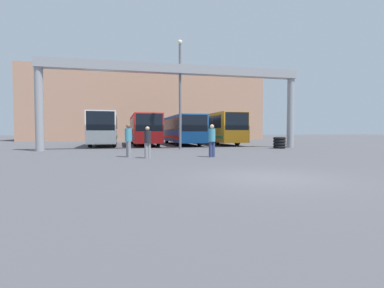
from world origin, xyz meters
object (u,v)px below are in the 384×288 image
(pedestrian_mid_right, at_px, (148,141))
(tire_stack, at_px, (279,143))
(bus_slot_2, at_px, (182,128))
(pedestrian_near_right, at_px, (212,140))
(bus_slot_3, at_px, (217,127))
(bus_slot_0, at_px, (104,127))
(lamp_post, at_px, (180,90))
(pedestrian_near_center, at_px, (128,140))
(bus_slot_1, at_px, (144,128))

(pedestrian_mid_right, distance_m, tire_stack, 13.31)
(bus_slot_2, distance_m, pedestrian_near_right, 15.89)
(pedestrian_near_right, bearing_deg, bus_slot_3, 56.93)
(bus_slot_0, xyz_separation_m, bus_slot_2, (8.06, 0.36, -0.11))
(pedestrian_near_right, height_order, lamp_post, lamp_post)
(bus_slot_3, xyz_separation_m, tire_stack, (2.49, -9.29, -1.42))
(pedestrian_near_right, height_order, pedestrian_near_center, pedestrian_near_center)
(pedestrian_mid_right, bearing_deg, pedestrian_near_right, 161.39)
(bus_slot_0, height_order, pedestrian_near_center, bus_slot_0)
(bus_slot_2, height_order, bus_slot_3, bus_slot_3)
(pedestrian_mid_right, bearing_deg, tire_stack, -167.49)
(pedestrian_near_right, relative_size, tire_stack, 1.76)
(bus_slot_1, distance_m, pedestrian_mid_right, 15.84)
(bus_slot_0, height_order, bus_slot_3, bus_slot_3)
(bus_slot_3, bearing_deg, bus_slot_0, -177.59)
(bus_slot_0, distance_m, pedestrian_mid_right, 15.66)
(bus_slot_3, relative_size, pedestrian_near_center, 6.57)
(pedestrian_near_right, bearing_deg, pedestrian_mid_right, 164.44)
(pedestrian_mid_right, bearing_deg, bus_slot_1, -110.78)
(bus_slot_2, xyz_separation_m, tire_stack, (6.52, -9.14, -1.26))
(bus_slot_2, relative_size, pedestrian_near_right, 6.47)
(lamp_post, bearing_deg, bus_slot_0, 128.63)
(pedestrian_mid_right, distance_m, lamp_post, 9.03)
(bus_slot_2, height_order, lamp_post, lamp_post)
(bus_slot_0, distance_m, lamp_post, 10.44)
(bus_slot_2, bearing_deg, tire_stack, -54.51)
(pedestrian_near_center, relative_size, lamp_post, 0.21)
(bus_slot_1, distance_m, pedestrian_near_right, 16.10)
(bus_slot_1, height_order, pedestrian_mid_right, bus_slot_1)
(bus_slot_1, distance_m, pedestrian_near_center, 14.97)
(bus_slot_0, xyz_separation_m, pedestrian_near_center, (2.02, -14.37, -0.87))
(pedestrian_near_center, bearing_deg, lamp_post, -52.31)
(bus_slot_3, height_order, tire_stack, bus_slot_3)
(bus_slot_2, height_order, tire_stack, bus_slot_2)
(bus_slot_1, height_order, tire_stack, bus_slot_1)
(bus_slot_0, xyz_separation_m, pedestrian_mid_right, (3.00, -15.35, -0.94))
(bus_slot_2, xyz_separation_m, pedestrian_near_center, (-6.04, -14.73, -0.76))
(bus_slot_1, xyz_separation_m, pedestrian_mid_right, (-1.03, -15.79, -0.86))
(bus_slot_1, distance_m, tire_stack, 14.07)
(bus_slot_2, distance_m, lamp_post, 8.90)
(bus_slot_0, relative_size, lamp_post, 1.28)
(bus_slot_0, xyz_separation_m, tire_stack, (14.57, -8.78, -1.37))
(pedestrian_mid_right, distance_m, pedestrian_near_center, 1.38)
(bus_slot_1, distance_m, bus_slot_2, 4.03)
(pedestrian_near_right, distance_m, lamp_post, 8.48)
(bus_slot_0, height_order, bus_slot_2, bus_slot_0)
(bus_slot_1, xyz_separation_m, bus_slot_3, (8.06, 0.07, 0.13))
(bus_slot_2, distance_m, bus_slot_3, 4.03)
(bus_slot_1, relative_size, pedestrian_near_center, 6.50)
(pedestrian_near_right, distance_m, tire_stack, 10.42)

